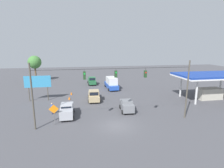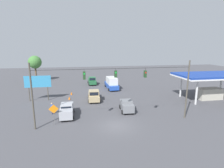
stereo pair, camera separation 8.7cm
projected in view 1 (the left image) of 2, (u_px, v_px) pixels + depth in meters
The scene contains 17 objects.
ground_plane at pixel (117, 126), 23.01m from camera, with size 140.00×140.00×0.00m, color #47474C.
overhead_signal_span at pixel (115, 87), 22.80m from camera, with size 20.90×0.38×8.42m.
sedan_silver_parked_shoulder at pixel (67, 110), 25.94m from camera, with size 2.10×4.62×1.95m.
pickup_truck_tan_withflow_mid at pixel (94, 95), 33.83m from camera, with size 2.44×5.43×2.12m.
box_truck_blue_oncoming_deep at pixel (111, 83), 42.96m from camera, with size 2.72×6.81×2.90m.
sedan_grey_crossing_near at pixel (127, 105), 28.19m from camera, with size 2.24×4.05×1.84m.
pickup_truck_green_withflow_deep at pixel (92, 81), 48.25m from camera, with size 2.28×5.09×2.12m.
traffic_cone_nearest at pixel (66, 118), 24.93m from camera, with size 0.39×0.39×0.66m, color orange.
traffic_cone_second at pixel (67, 110), 28.07m from camera, with size 0.39×0.39×0.66m, color orange.
traffic_cone_third at pixel (69, 103), 31.36m from camera, with size 0.39×0.39×0.66m, color orange.
traffic_cone_fourth at pixel (69, 98), 34.42m from camera, with size 0.39×0.39×0.66m, color orange.
traffic_cone_fifth at pixel (71, 93), 37.83m from camera, with size 0.39×0.39×0.66m, color orange.
gas_station at pixel (211, 81), 34.19m from camera, with size 13.51×7.35×5.08m.
roadside_billboard at pixel (38, 83), 33.05m from camera, with size 4.85×0.16×4.87m.
work_zone_sign at pixel (54, 111), 22.98m from camera, with size 1.27×0.06×2.84m.
pedestrian at pixel (52, 108), 26.88m from camera, with size 0.40×0.28×1.82m.
tree_horizon_left at pixel (35, 62), 51.29m from camera, with size 3.80×3.80×7.67m.
Camera 1 is at (4.38, 20.89, 10.26)m, focal length 28.00 mm.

